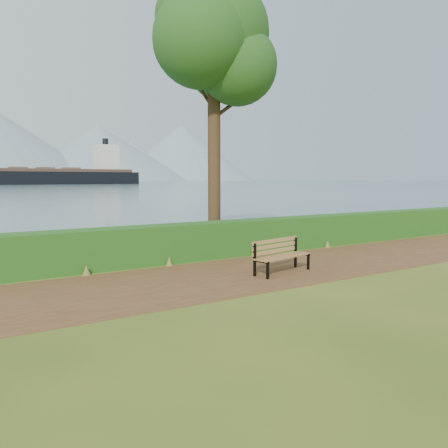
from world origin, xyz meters
TOP-DOWN VIEW (x-y plane):
  - ground at (0.00, 0.00)m, footprint 140.00×140.00m
  - path at (0.00, 0.30)m, footprint 40.00×3.40m
  - hedge at (0.00, 2.60)m, footprint 32.00×0.85m
  - bench at (0.82, -0.06)m, footprint 1.67×0.77m
  - tree at (1.44, 4.08)m, footprint 4.24×3.76m
  - cargo_ship at (27.07, 161.40)m, footprint 64.45×14.08m

SIDE VIEW (x-z plane):
  - ground at x=0.00m, z-range 0.00..0.00m
  - path at x=0.00m, z-range 0.00..0.01m
  - bench at x=0.82m, z-range 0.06..0.87m
  - hedge at x=0.00m, z-range 0.00..1.00m
  - cargo_ship at x=27.07m, z-range -6.81..12.60m
  - tree at x=1.44m, z-range 2.13..10.89m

